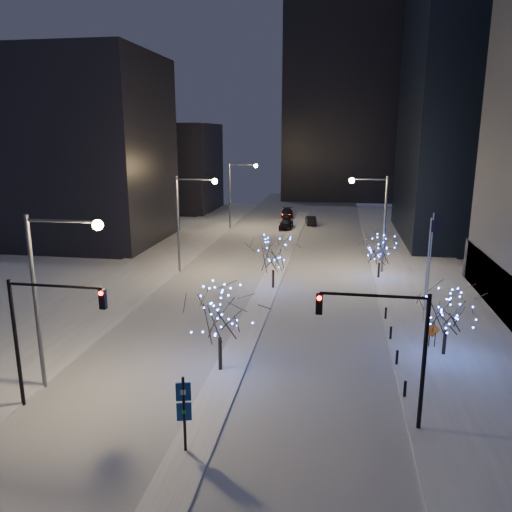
% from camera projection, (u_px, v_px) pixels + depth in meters
% --- Properties ---
extents(ground, '(160.00, 160.00, 0.00)m').
position_uv_depth(ground, '(205.00, 422.00, 25.11)').
color(ground, white).
rests_on(ground, ground).
extents(road, '(20.00, 130.00, 0.02)m').
position_uv_depth(road, '(282.00, 257.00, 58.65)').
color(road, '#B1B7C1').
rests_on(road, ground).
extents(median, '(2.00, 80.00, 0.15)m').
position_uv_depth(median, '(277.00, 268.00, 53.85)').
color(median, white).
rests_on(median, ground).
extents(east_sidewalk, '(10.00, 90.00, 0.15)m').
position_uv_depth(east_sidewalk, '(440.00, 306.00, 41.89)').
color(east_sidewalk, white).
rests_on(east_sidewalk, ground).
extents(west_sidewalk, '(8.00, 90.00, 0.15)m').
position_uv_depth(west_sidewalk, '(115.00, 289.00, 46.47)').
color(west_sidewalk, white).
rests_on(west_sidewalk, ground).
extents(filler_west_near, '(22.00, 18.00, 24.00)m').
position_uv_depth(filler_west_near, '(75.00, 151.00, 65.02)').
color(filler_west_near, black).
rests_on(filler_west_near, ground).
extents(filler_west_far, '(18.00, 16.00, 16.00)m').
position_uv_depth(filler_west_far, '(167.00, 167.00, 94.41)').
color(filler_west_far, black).
rests_on(filler_west_far, ground).
extents(horizon_block, '(24.00, 14.00, 42.00)m').
position_uv_depth(horizon_block, '(341.00, 101.00, 107.35)').
color(horizon_block, black).
rests_on(horizon_block, ground).
extents(street_lamp_w_near, '(4.40, 0.56, 10.00)m').
position_uv_depth(street_lamp_w_near, '(51.00, 279.00, 26.90)').
color(street_lamp_w_near, '#595E66').
rests_on(street_lamp_w_near, ground).
extents(street_lamp_w_mid, '(4.40, 0.56, 10.00)m').
position_uv_depth(street_lamp_w_mid, '(187.00, 211.00, 50.86)').
color(street_lamp_w_mid, '#595E66').
rests_on(street_lamp_w_mid, ground).
extents(street_lamp_w_far, '(4.40, 0.56, 10.00)m').
position_uv_depth(street_lamp_w_far, '(236.00, 186.00, 74.82)').
color(street_lamp_w_far, '#595E66').
rests_on(street_lamp_w_far, ground).
extents(street_lamp_east, '(3.90, 0.56, 10.00)m').
position_uv_depth(street_lamp_east, '(376.00, 212.00, 50.74)').
color(street_lamp_east, '#595E66').
rests_on(street_lamp_east, ground).
extents(traffic_signal_west, '(5.26, 0.43, 7.00)m').
position_uv_depth(traffic_signal_west, '(41.00, 323.00, 25.31)').
color(traffic_signal_west, black).
rests_on(traffic_signal_west, ground).
extents(traffic_signal_east, '(5.26, 0.43, 7.00)m').
position_uv_depth(traffic_signal_east, '(392.00, 338.00, 23.52)').
color(traffic_signal_east, black).
rests_on(traffic_signal_east, ground).
extents(flagpoles, '(1.35, 2.60, 8.00)m').
position_uv_depth(flagpoles, '(430.00, 258.00, 38.39)').
color(flagpoles, silver).
rests_on(flagpoles, east_sidewalk).
extents(bollards, '(0.16, 12.16, 0.90)m').
position_uv_depth(bollards, '(394.00, 344.00, 32.94)').
color(bollards, black).
rests_on(bollards, east_sidewalk).
extents(car_near, '(1.96, 4.74, 1.61)m').
position_uv_depth(car_near, '(286.00, 224.00, 76.16)').
color(car_near, black).
rests_on(car_near, ground).
extents(car_mid, '(2.11, 4.42, 1.40)m').
position_uv_depth(car_mid, '(311.00, 220.00, 79.87)').
color(car_mid, black).
rests_on(car_mid, ground).
extents(car_far, '(2.46, 5.07, 1.42)m').
position_uv_depth(car_far, '(287.00, 213.00, 87.30)').
color(car_far, black).
rests_on(car_far, ground).
extents(holiday_tree_median_near, '(4.54, 4.54, 5.43)m').
position_uv_depth(holiday_tree_median_near, '(219.00, 314.00, 29.59)').
color(holiday_tree_median_near, black).
rests_on(holiday_tree_median_near, median).
extents(holiday_tree_median_far, '(4.02, 4.02, 4.97)m').
position_uv_depth(holiday_tree_median_far, '(273.00, 255.00, 45.93)').
color(holiday_tree_median_far, black).
rests_on(holiday_tree_median_far, median).
extents(holiday_tree_plaza_near, '(3.76, 3.76, 4.66)m').
position_uv_depth(holiday_tree_plaza_near, '(448.00, 310.00, 31.86)').
color(holiday_tree_plaza_near, black).
rests_on(holiday_tree_plaza_near, east_sidewalk).
extents(holiday_tree_plaza_far, '(3.64, 3.64, 4.34)m').
position_uv_depth(holiday_tree_plaza_far, '(380.00, 250.00, 49.37)').
color(holiday_tree_plaza_far, black).
rests_on(holiday_tree_plaza_far, east_sidewalk).
extents(wayfinding_sign, '(0.67, 0.26, 3.78)m').
position_uv_depth(wayfinding_sign, '(184.00, 407.00, 22.12)').
color(wayfinding_sign, black).
rests_on(wayfinding_sign, ground).
extents(construction_sign, '(1.00, 0.32, 1.71)m').
position_uv_depth(construction_sign, '(433.00, 332.00, 33.44)').
color(construction_sign, black).
rests_on(construction_sign, east_sidewalk).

